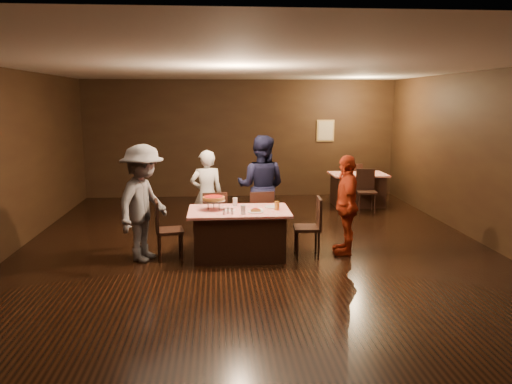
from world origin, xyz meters
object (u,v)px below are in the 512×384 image
(chair_end_right, at_px, (307,227))
(glass_front_left, at_px, (243,210))
(diner_grey_knit, at_px, (143,203))
(diner_red_shirt, at_px, (346,205))
(glass_amber, at_px, (277,206))
(glass_back, at_px, (235,202))
(chair_end_left, at_px, (170,229))
(diner_white_jacket, at_px, (207,195))
(back_table, at_px, (358,189))
(chair_far_left, at_px, (214,218))
(main_table, at_px, (239,233))
(chair_back_near, at_px, (366,191))
(diner_navy_hoodie, at_px, (261,187))
(plate_empty, at_px, (272,207))
(pizza_stand, at_px, (214,198))
(chair_back_far, at_px, (351,182))
(chair_far_right, at_px, (260,217))

(chair_end_right, relative_size, glass_front_left, 6.79)
(diner_grey_knit, xyz_separation_m, diner_red_shirt, (3.24, 0.09, -0.10))
(glass_amber, xyz_separation_m, glass_back, (-0.65, 0.35, 0.00))
(chair_end_left, distance_m, diner_white_jacket, 1.32)
(back_table, height_order, diner_white_jacket, diner_white_jacket)
(diner_white_jacket, xyz_separation_m, diner_grey_knit, (-0.95, -1.17, 0.10))
(chair_far_left, bearing_deg, chair_end_left, 40.78)
(main_table, relative_size, chair_far_left, 1.68)
(glass_back, bearing_deg, back_table, 48.60)
(chair_back_near, height_order, diner_red_shirt, diner_red_shirt)
(back_table, bearing_deg, glass_amber, -122.21)
(chair_end_right, distance_m, diner_grey_knit, 2.62)
(back_table, xyz_separation_m, diner_navy_hoodie, (-2.54, -2.59, 0.55))
(diner_white_jacket, bearing_deg, glass_front_left, 102.85)
(plate_empty, bearing_deg, diner_grey_knit, -175.09)
(diner_navy_hoodie, distance_m, pizza_stand, 1.41)
(chair_end_right, relative_size, plate_empty, 3.80)
(chair_back_near, distance_m, diner_white_jacket, 4.03)
(chair_back_far, relative_size, glass_front_left, 6.79)
(chair_far_right, bearing_deg, chair_back_near, -144.41)
(diner_white_jacket, xyz_separation_m, glass_amber, (1.13, -1.20, 0.03))
(back_table, relative_size, chair_back_far, 1.37)
(diner_white_jacket, xyz_separation_m, plate_empty, (1.08, -1.00, -0.03))
(chair_end_left, height_order, glass_amber, chair_end_left)
(chair_end_right, relative_size, glass_back, 6.79)
(back_table, xyz_separation_m, pizza_stand, (-3.40, -3.71, 0.57))
(diner_navy_hoodie, bearing_deg, chair_end_right, 135.78)
(glass_front_left, bearing_deg, pizza_stand, 142.13)
(diner_navy_hoodie, height_order, diner_grey_knit, diner_navy_hoodie)
(back_table, bearing_deg, pizza_stand, -132.51)
(chair_end_right, height_order, glass_amber, chair_end_right)
(chair_far_right, relative_size, chair_back_near, 1.00)
(diner_white_jacket, height_order, glass_front_left, diner_white_jacket)
(main_table, relative_size, plate_empty, 6.40)
(back_table, bearing_deg, chair_far_right, -130.83)
(chair_far_left, distance_m, chair_back_near, 4.11)
(chair_back_far, distance_m, plate_empty, 4.88)
(chair_far_right, bearing_deg, chair_back_far, -131.79)
(back_table, xyz_separation_m, diner_white_jacket, (-3.53, -2.61, 0.42))
(chair_far_right, height_order, glass_amber, chair_far_right)
(chair_back_far, bearing_deg, back_table, 83.45)
(chair_back_near, bearing_deg, diner_red_shirt, -105.93)
(back_table, relative_size, plate_empty, 5.20)
(chair_back_near, distance_m, chair_back_far, 1.30)
(chair_far_right, distance_m, diner_white_jacket, 1.07)
(diner_white_jacket, height_order, glass_back, diner_white_jacket)
(pizza_stand, relative_size, glass_amber, 2.71)
(back_table, distance_m, chair_end_right, 4.21)
(diner_grey_knit, bearing_deg, pizza_stand, -62.43)
(glass_front_left, bearing_deg, diner_red_shirt, 12.05)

